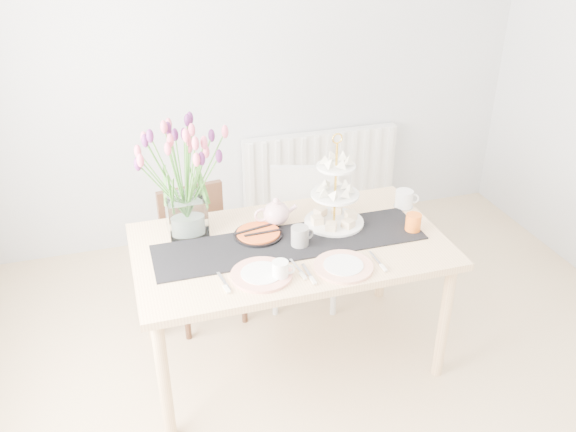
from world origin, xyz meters
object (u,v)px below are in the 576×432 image
object	(u,v)px
radiator	(320,169)
tulip_vase	(182,161)
chair_brown	(199,244)
plate_right	(343,266)
dining_table	(290,255)
plate_left	(262,274)
mug_orange	(413,223)
cream_jug	(404,199)
tart_tin	(258,235)
mug_white	(280,270)
mug_grey	(300,237)
cake_stand	(335,202)
teapot	(276,213)
chair_white	(304,225)

from	to	relation	value
radiator	tulip_vase	distance (m)	1.79
chair_brown	plate_right	xyz separation A→B (m)	(0.57, -0.89, 0.29)
radiator	plate_right	xyz separation A→B (m)	(-0.51, -1.73, 0.31)
radiator	dining_table	size ratio (longest dim) A/B	0.75
plate_left	mug_orange	bearing A→B (deg)	11.11
chair_brown	plate_right	size ratio (longest dim) A/B	2.80
cream_jug	tart_tin	size ratio (longest dim) A/B	0.40
cream_jug	mug_white	distance (m)	1.00
cream_jug	mug_grey	size ratio (longest dim) A/B	0.94
dining_table	plate_right	distance (m)	0.35
cake_stand	teapot	xyz separation A→B (m)	(-0.30, 0.09, -0.06)
radiator	chair_brown	size ratio (longest dim) A/B	1.49
cream_jug	mug_grey	world-z (taller)	mug_grey
cream_jug	tulip_vase	bearing A→B (deg)	-162.61
teapot	mug_orange	bearing A→B (deg)	-19.95
cake_stand	chair_brown	bearing A→B (deg)	144.91
mug_grey	cream_jug	bearing A→B (deg)	6.43
mug_white	tulip_vase	bearing A→B (deg)	131.31
dining_table	mug_grey	world-z (taller)	mug_grey
teapot	radiator	bearing A→B (deg)	62.63
cake_stand	tart_tin	bearing A→B (deg)	-178.64
cake_stand	mug_orange	world-z (taller)	cake_stand
tulip_vase	mug_white	bearing A→B (deg)	-58.57
radiator	tart_tin	world-z (taller)	tart_tin
cream_jug	mug_grey	xyz separation A→B (m)	(-0.70, -0.23, 0.00)
mug_white	mug_orange	distance (m)	0.83
tulip_vase	mug_white	world-z (taller)	tulip_vase
tulip_vase	mug_white	size ratio (longest dim) A/B	7.98
plate_right	chair_brown	bearing A→B (deg)	122.77
dining_table	mug_orange	world-z (taller)	mug_orange
chair_brown	plate_left	xyz separation A→B (m)	(0.18, -0.84, 0.29)
teapot	chair_white	bearing A→B (deg)	55.06
tulip_vase	teapot	world-z (taller)	tulip_vase
radiator	teapot	size ratio (longest dim) A/B	5.27
tart_tin	mug_white	size ratio (longest dim) A/B	2.77
dining_table	teapot	xyz separation A→B (m)	(-0.02, 0.20, 0.15)
cream_jug	radiator	bearing A→B (deg)	113.90
mug_orange	plate_right	size ratio (longest dim) A/B	0.34
plate_right	tart_tin	bearing A→B (deg)	128.53
cake_stand	teapot	world-z (taller)	cake_stand
chair_white	cream_jug	xyz separation A→B (m)	(0.46, -0.39, 0.31)
dining_table	mug_white	distance (m)	0.34
cream_jug	mug_orange	xyz separation A→B (m)	(-0.08, -0.26, -0.00)
plate_left	plate_right	distance (m)	0.40
radiator	cream_jug	bearing A→B (deg)	-87.65
chair_brown	mug_grey	world-z (taller)	mug_grey
mug_grey	dining_table	bearing A→B (deg)	120.81
mug_grey	chair_brown	bearing A→B (deg)	112.52
radiator	tart_tin	bearing A→B (deg)	-121.90
mug_orange	tart_tin	bearing A→B (deg)	98.70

